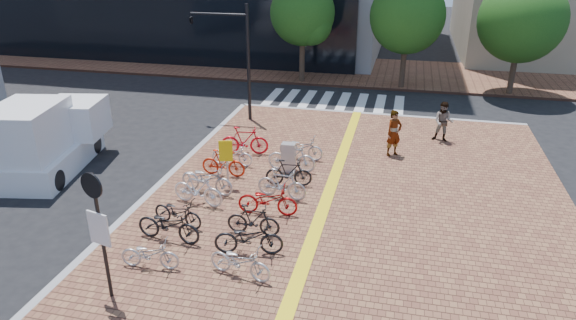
% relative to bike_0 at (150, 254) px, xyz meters
% --- Properties ---
extents(ground, '(120.00, 120.00, 0.00)m').
position_rel_bike_0_xyz_m(ground, '(1.91, 2.55, -0.57)').
color(ground, black).
rests_on(ground, ground).
extents(kerb_west, '(0.25, 34.00, 0.15)m').
position_rel_bike_0_xyz_m(kerb_west, '(-2.09, -2.45, -0.49)').
color(kerb_west, gray).
rests_on(kerb_west, ground).
extents(kerb_north, '(14.00, 0.25, 0.15)m').
position_rel_bike_0_xyz_m(kerb_north, '(4.91, 14.55, -0.49)').
color(kerb_north, gray).
rests_on(kerb_north, ground).
extents(far_sidewalk, '(70.00, 8.00, 0.15)m').
position_rel_bike_0_xyz_m(far_sidewalk, '(1.91, 23.55, -0.49)').
color(far_sidewalk, brown).
rests_on(far_sidewalk, ground).
extents(crosswalk, '(7.50, 4.00, 0.01)m').
position_rel_bike_0_xyz_m(crosswalk, '(2.41, 16.55, -0.56)').
color(crosswalk, silver).
rests_on(crosswalk, ground).
extents(street_trees, '(16.20, 4.60, 6.35)m').
position_rel_bike_0_xyz_m(street_trees, '(6.95, 20.00, 3.53)').
color(street_trees, '#38281E').
rests_on(street_trees, far_sidewalk).
extents(bike_0, '(1.64, 0.70, 0.84)m').
position_rel_bike_0_xyz_m(bike_0, '(0.00, 0.00, 0.00)').
color(bike_0, '#B5B4B9').
rests_on(bike_0, sidewalk).
extents(bike_1, '(2.01, 0.84, 1.03)m').
position_rel_bike_0_xyz_m(bike_1, '(-0.10, 1.36, 0.10)').
color(bike_1, black).
rests_on(bike_1, sidewalk).
extents(bike_2, '(1.78, 0.93, 0.89)m').
position_rel_bike_0_xyz_m(bike_2, '(-0.22, 2.22, 0.03)').
color(bike_2, black).
rests_on(bike_2, sidewalk).
extents(bike_3, '(1.88, 0.81, 1.09)m').
position_rel_bike_0_xyz_m(bike_3, '(-0.12, 3.60, 0.13)').
color(bike_3, white).
rests_on(bike_3, sidewalk).
extents(bike_4, '(2.07, 1.01, 1.04)m').
position_rel_bike_0_xyz_m(bike_4, '(-0.16, 4.47, 0.10)').
color(bike_4, '#A9A9AE').
rests_on(bike_4, sidewalk).
extents(bike_5, '(1.68, 0.52, 1.00)m').
position_rel_bike_0_xyz_m(bike_5, '(-0.08, 5.90, 0.08)').
color(bike_5, '#B6230D').
rests_on(bike_5, sidewalk).
extents(bike_6, '(1.68, 0.65, 0.87)m').
position_rel_bike_0_xyz_m(bike_6, '(-0.09, 6.91, 0.02)').
color(bike_6, white).
rests_on(bike_6, sidewalk).
extents(bike_7, '(1.99, 0.87, 1.16)m').
position_rel_bike_0_xyz_m(bike_7, '(0.05, 8.07, 0.16)').
color(bike_7, red).
rests_on(bike_7, sidewalk).
extents(bike_8, '(1.82, 0.93, 0.91)m').
position_rel_bike_0_xyz_m(bike_8, '(2.43, 0.17, 0.04)').
color(bike_8, silver).
rests_on(bike_8, sidewalk).
extents(bike_9, '(2.00, 1.01, 1.00)m').
position_rel_bike_0_xyz_m(bike_9, '(2.33, 1.24, 0.08)').
color(bike_9, black).
rests_on(bike_9, sidewalk).
extents(bike_10, '(1.60, 0.47, 0.96)m').
position_rel_bike_0_xyz_m(bike_10, '(2.17, 2.22, 0.06)').
color(bike_10, black).
rests_on(bike_10, sidewalk).
extents(bike_11, '(1.94, 0.80, 1.00)m').
position_rel_bike_0_xyz_m(bike_11, '(2.26, 3.49, 0.08)').
color(bike_11, '#A40B0C').
rests_on(bike_11, sidewalk).
extents(bike_12, '(1.79, 0.72, 1.05)m').
position_rel_bike_0_xyz_m(bike_12, '(2.43, 4.65, 0.10)').
color(bike_12, '#B3B2B7').
rests_on(bike_12, sidewalk).
extents(bike_13, '(1.68, 0.67, 0.98)m').
position_rel_bike_0_xyz_m(bike_13, '(2.44, 5.64, 0.07)').
color(bike_13, black).
rests_on(bike_13, sidewalk).
extents(bike_14, '(1.84, 0.57, 1.10)m').
position_rel_bike_0_xyz_m(bike_14, '(2.26, 6.85, 0.13)').
color(bike_14, silver).
rests_on(bike_14, sidewalk).
extents(bike_15, '(1.87, 0.84, 0.95)m').
position_rel_bike_0_xyz_m(bike_15, '(2.36, 8.12, 0.05)').
color(bike_15, '#AAAAAF').
rests_on(bike_15, sidewalk).
extents(pedestrian_a, '(0.81, 0.77, 1.86)m').
position_rel_bike_0_xyz_m(pedestrian_a, '(5.87, 9.33, 0.51)').
color(pedestrian_a, gray).
rests_on(pedestrian_a, sidewalk).
extents(pedestrian_b, '(0.95, 0.81, 1.73)m').
position_rel_bike_0_xyz_m(pedestrian_b, '(7.87, 11.40, 0.45)').
color(pedestrian_b, '#464958').
rests_on(pedestrian_b, sidewalk).
extents(utility_box, '(0.52, 0.39, 1.11)m').
position_rel_bike_0_xyz_m(utility_box, '(2.15, 6.86, 0.14)').
color(utility_box, silver).
rests_on(utility_box, sidewalk).
extents(yellow_sign, '(0.46, 0.17, 1.73)m').
position_rel_bike_0_xyz_m(yellow_sign, '(0.37, 5.07, 0.78)').
color(yellow_sign, '#B7B7BC').
rests_on(yellow_sign, sidewalk).
extents(notice_sign, '(0.61, 0.22, 3.34)m').
position_rel_bike_0_xyz_m(notice_sign, '(-0.40, -1.33, 1.69)').
color(notice_sign, black).
rests_on(notice_sign, sidewalk).
extents(traffic_light_pole, '(2.90, 1.12, 5.39)m').
position_rel_bike_0_xyz_m(traffic_light_pole, '(-2.29, 12.32, 3.30)').
color(traffic_light_pole, black).
rests_on(traffic_light_pole, sidewalk).
extents(box_truck, '(2.94, 5.13, 2.79)m').
position_rel_bike_0_xyz_m(box_truck, '(-6.68, 5.16, 0.75)').
color(box_truck, white).
rests_on(box_truck, ground).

